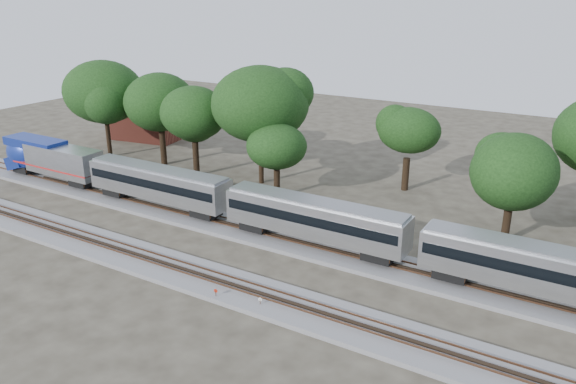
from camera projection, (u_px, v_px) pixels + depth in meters
ground at (225, 260)px, 50.68m from camera, size 160.00×160.00×0.00m
track_far at (262, 234)px, 55.45m from camera, size 160.00×5.00×0.73m
track_near at (197, 276)px, 47.38m from camera, size 160.00×5.00×0.73m
train at (542, 268)px, 42.18m from camera, size 131.51×3.21×4.73m
switch_stand_red at (216, 293)px, 43.85m from camera, size 0.32×0.07×1.01m
switch_stand_white at (260, 302)px, 42.73m from camera, size 0.30×0.10×0.96m
switch_lever at (264, 312)px, 42.25m from camera, size 0.50×0.31×0.30m
brick_building at (150, 121)px, 91.56m from camera, size 12.15×9.44×5.33m
tree_0 at (103, 92)px, 78.71m from camera, size 9.62×9.62×13.56m
tree_1 at (160, 102)px, 75.36m from camera, size 8.87×8.87×12.51m
tree_2 at (193, 113)px, 71.00m from camera, size 8.39×8.39×11.82m
tree_3 at (260, 104)px, 67.42m from camera, size 10.19×10.19×14.37m
tree_4 at (277, 146)px, 63.96m from camera, size 6.25×6.25×8.81m
tree_5 at (409, 131)px, 65.87m from camera, size 7.53×7.53×10.61m
tree_6 at (514, 172)px, 51.84m from camera, size 7.27×7.27×10.25m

